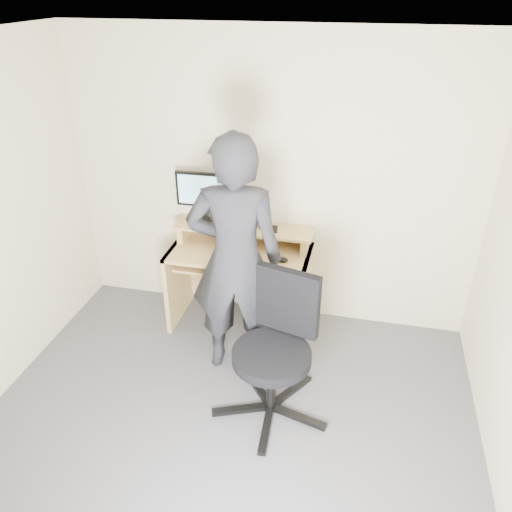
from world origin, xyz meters
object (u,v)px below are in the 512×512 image
at_px(desk, 242,267).
at_px(office_chair, 277,343).
at_px(monitor, 203,193).
at_px(person, 235,260).

distance_m(desk, office_chair, 1.11).
bearing_deg(desk, monitor, 165.39).
distance_m(desk, person, 0.74).
relative_size(desk, monitor, 2.52).
xyz_separation_m(desk, monitor, (-0.35, 0.09, 0.63)).
xyz_separation_m(desk, office_chair, (0.50, -0.99, 0.02)).
bearing_deg(office_chair, desk, 131.59).
bearing_deg(monitor, person, -57.81).
height_order(desk, office_chair, office_chair).
relative_size(monitor, office_chair, 0.46).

